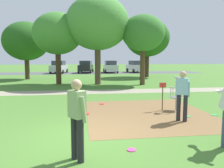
{
  "coord_description": "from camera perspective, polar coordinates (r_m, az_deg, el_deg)",
  "views": [
    {
      "loc": [
        -0.09,
        -5.87,
        2.12
      ],
      "look_at": [
        1.21,
        3.83,
        1.0
      ],
      "focal_mm": 35.37,
      "sensor_mm": 36.0,
      "label": 1
    }
  ],
  "objects": [
    {
      "name": "parking_lot_strip",
      "position": [
        33.54,
        -7.48,
        2.86
      ],
      "size": [
        36.0,
        6.0,
        0.01
      ],
      "primitive_type": "cube",
      "color": "#4C4C51",
      "rests_on": "ground"
    },
    {
      "name": "player_waiting_left",
      "position": [
        4.62,
        -9.01,
        -8.0
      ],
      "size": [
        0.45,
        0.47,
        1.71
      ],
      "color": "#232328",
      "rests_on": "ground"
    },
    {
      "name": "parked_car_rightmost",
      "position": [
        34.96,
        6.15,
        4.53
      ],
      "size": [
        2.47,
        4.44,
        1.84
      ],
      "color": "silver",
      "rests_on": "ground"
    },
    {
      "name": "gravel_path",
      "position": [
        14.29,
        -7.2,
        -2.04
      ],
      "size": [
        40.0,
        1.85,
        0.0
      ],
      "primitive_type": "cube",
      "color": "gray",
      "rests_on": "ground"
    },
    {
      "name": "frisbee_far_right",
      "position": [
        7.2,
        -9.54,
        -10.6
      ],
      "size": [
        0.23,
        0.23,
        0.02
      ],
      "primitive_type": "cylinder",
      "color": "#1E93DB",
      "rests_on": "ground"
    },
    {
      "name": "tree_near_right",
      "position": [
        26.29,
        9.12,
        11.64
      ],
      "size": [
        5.06,
        5.06,
        6.66
      ],
      "color": "#422D1E",
      "rests_on": "ground"
    },
    {
      "name": "ground_plane",
      "position": [
        6.24,
        -6.54,
        -13.38
      ],
      "size": [
        160.0,
        160.0,
        0.0
      ],
      "primitive_type": "plane",
      "color": "#47752D"
    },
    {
      "name": "frisbee_near_basket",
      "position": [
        8.68,
        18.93,
        -7.9
      ],
      "size": [
        0.24,
        0.24,
        0.02
      ],
      "primitive_type": "cylinder",
      "color": "green",
      "rests_on": "ground"
    },
    {
      "name": "tree_near_left",
      "position": [
        19.09,
        -13.9,
        12.48
      ],
      "size": [
        4.03,
        4.03,
        5.9
      ],
      "color": "#422D1E",
      "rests_on": "ground"
    },
    {
      "name": "dirt_tee_pad",
      "position": [
        8.83,
        9.2,
        -7.42
      ],
      "size": [
        4.72,
        5.32,
        0.01
      ],
      "primitive_type": "cube",
      "color": "brown",
      "rests_on": "ground"
    },
    {
      "name": "frisbee_mid_grass",
      "position": [
        7.85,
        -8.56,
        -9.14
      ],
      "size": [
        0.22,
        0.22,
        0.02
      ],
      "primitive_type": "cylinder",
      "color": "white",
      "rests_on": "ground"
    },
    {
      "name": "frisbee_far_left",
      "position": [
        10.39,
        -2.6,
        -5.19
      ],
      "size": [
        0.23,
        0.23,
        0.02
      ],
      "primitive_type": "cylinder",
      "color": "red",
      "rests_on": "ground"
    },
    {
      "name": "parked_car_leftmost",
      "position": [
        33.81,
        -13.58,
        4.32
      ],
      "size": [
        2.46,
        4.43,
        1.84
      ],
      "color": "#B2B7BC",
      "rests_on": "ground"
    },
    {
      "name": "disc_golf_basket",
      "position": [
        9.41,
        15.94,
        -2.06
      ],
      "size": [
        0.98,
        0.58,
        1.39
      ],
      "color": "#9E9EA3",
      "rests_on": "ground"
    },
    {
      "name": "parked_car_center_left",
      "position": [
        33.76,
        -6.76,
        4.45
      ],
      "size": [
        2.47,
        4.44,
        1.84
      ],
      "color": "black",
      "rests_on": "ground"
    },
    {
      "name": "frisbee_by_tee",
      "position": [
        9.24,
        24.89,
        -7.29
      ],
      "size": [
        0.25,
        0.25,
        0.02
      ],
      "primitive_type": "cylinder",
      "color": "green",
      "rests_on": "ground"
    },
    {
      "name": "parked_car_center_right",
      "position": [
        33.94,
        -0.39,
        4.51
      ],
      "size": [
        1.99,
        4.2,
        1.84
      ],
      "color": "silver",
      "rests_on": "ground"
    },
    {
      "name": "tree_mid_center",
      "position": [
        18.29,
        8.04,
        12.81
      ],
      "size": [
        3.43,
        3.43,
        5.64
      ],
      "color": "#4C3823",
      "rests_on": "ground"
    },
    {
      "name": "player_foreground_watching",
      "position": [
        7.8,
        17.75,
        -2.27
      ],
      "size": [
        0.48,
        0.45,
        1.71
      ],
      "color": "#232328",
      "rests_on": "ground"
    },
    {
      "name": "tree_mid_left",
      "position": [
        18.5,
        -3.79,
        15.36
      ],
      "size": [
        5.11,
        5.11,
        7.16
      ],
      "color": "brown",
      "rests_on": "ground"
    },
    {
      "name": "tree_far_left",
      "position": [
        24.59,
        -21.34,
        10.23
      ],
      "size": [
        4.62,
        4.62,
        5.88
      ],
      "color": "#4C3823",
      "rests_on": "ground"
    },
    {
      "name": "frisbee_scattered_a",
      "position": [
        5.38,
        5.06,
        -16.61
      ],
      "size": [
        0.2,
        0.2,
        0.02
      ],
      "primitive_type": "cylinder",
      "color": "#E53D99",
      "rests_on": "ground"
    }
  ]
}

